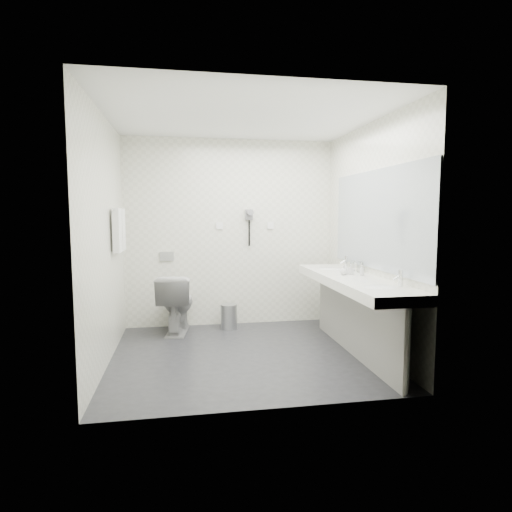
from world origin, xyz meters
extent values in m
plane|color=#27272C|center=(0.00, 0.00, 0.00)|extent=(2.80, 2.80, 0.00)
plane|color=white|center=(0.00, 0.00, 2.50)|extent=(2.80, 2.80, 0.00)
plane|color=white|center=(0.00, 1.30, 1.25)|extent=(2.80, 0.00, 2.80)
plane|color=white|center=(0.00, -1.30, 1.25)|extent=(2.80, 0.00, 2.80)
plane|color=white|center=(-1.40, 0.00, 1.25)|extent=(0.00, 2.60, 2.60)
plane|color=white|center=(1.40, 0.00, 1.25)|extent=(0.00, 2.60, 2.60)
cube|color=white|center=(1.12, -0.20, 0.80)|extent=(0.55, 2.20, 0.10)
cube|color=gray|center=(1.15, -0.20, 0.38)|extent=(0.03, 2.15, 0.75)
cylinder|color=silver|center=(1.18, -1.24, 0.38)|extent=(0.06, 0.06, 0.75)
cylinder|color=silver|center=(1.18, 0.84, 0.38)|extent=(0.06, 0.06, 0.75)
cube|color=#B2BCC6|center=(1.39, -0.20, 1.45)|extent=(0.02, 2.20, 1.05)
ellipsoid|color=white|center=(1.12, -0.85, 0.83)|extent=(0.40, 0.31, 0.05)
ellipsoid|color=white|center=(1.12, 0.45, 0.83)|extent=(0.40, 0.31, 0.05)
cylinder|color=silver|center=(1.32, -0.85, 0.92)|extent=(0.04, 0.04, 0.15)
cylinder|color=silver|center=(1.32, 0.45, 0.92)|extent=(0.04, 0.04, 0.15)
imported|color=silver|center=(1.16, -0.06, 0.90)|extent=(0.06, 0.06, 0.11)
imported|color=silver|center=(1.08, -0.07, 0.90)|extent=(0.11, 0.11, 0.10)
imported|color=silver|center=(1.24, -0.18, 0.91)|extent=(0.05, 0.05, 0.12)
cylinder|color=silver|center=(1.34, 0.10, 0.91)|extent=(0.09, 0.09, 0.12)
cylinder|color=silver|center=(1.30, 0.20, 0.91)|extent=(0.08, 0.08, 0.12)
imported|color=white|center=(-0.73, 1.01, 0.38)|extent=(0.52, 0.79, 0.75)
cube|color=#B2B5BA|center=(-0.85, 1.29, 0.95)|extent=(0.18, 0.02, 0.12)
cylinder|color=#B2B5BA|center=(-0.05, 1.05, 0.16)|extent=(0.27, 0.27, 0.31)
cylinder|color=#B2B5BA|center=(-0.05, 1.05, 0.32)|extent=(0.22, 0.22, 0.02)
cylinder|color=silver|center=(-1.35, 0.55, 1.55)|extent=(0.02, 0.62, 0.02)
cube|color=white|center=(-1.34, 0.41, 1.33)|extent=(0.07, 0.24, 0.48)
cube|color=white|center=(-1.34, 0.69, 1.33)|extent=(0.07, 0.24, 0.48)
cube|color=gray|center=(0.25, 1.27, 1.50)|extent=(0.10, 0.04, 0.14)
cylinder|color=gray|center=(0.25, 1.20, 1.53)|extent=(0.08, 0.14, 0.08)
cylinder|color=black|center=(0.25, 1.26, 1.25)|extent=(0.02, 0.02, 0.35)
cube|color=white|center=(-0.15, 1.29, 1.35)|extent=(0.09, 0.02, 0.09)
cube|color=white|center=(0.55, 1.29, 1.35)|extent=(0.09, 0.02, 0.09)
camera|label=1|loc=(-0.64, -4.38, 1.51)|focal=29.60mm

